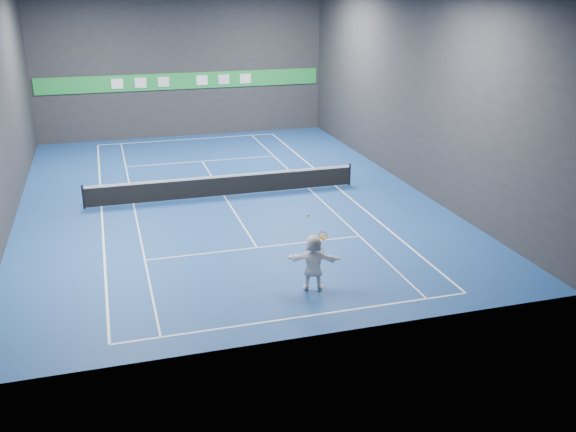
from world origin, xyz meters
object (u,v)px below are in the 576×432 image
object	(u,v)px
player	(313,262)
tennis_net	(224,185)
tennis_ball	(308,215)
tennis_racket	(323,238)

from	to	relation	value
player	tennis_net	world-z (taller)	player
player	tennis_ball	distance (m)	1.58
player	tennis_ball	xyz separation A→B (m)	(-0.15, 0.09, 1.57)
tennis_net	tennis_ball	bearing A→B (deg)	-85.69
player	tennis_net	distance (m)	10.28
player	tennis_net	size ratio (longest dim) A/B	0.15
tennis_net	tennis_racket	distance (m)	10.32
tennis_ball	tennis_net	world-z (taller)	tennis_ball
tennis_net	player	bearing A→B (deg)	-84.87
tennis_racket	tennis_net	bearing A→B (deg)	96.98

